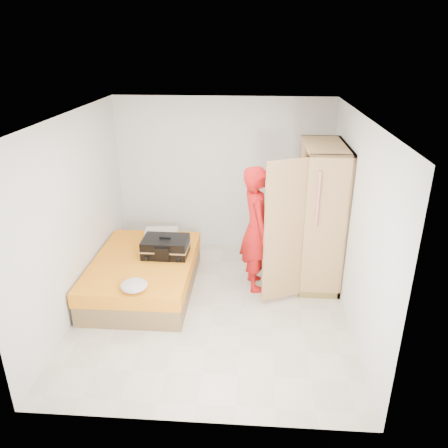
# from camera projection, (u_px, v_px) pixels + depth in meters

# --- Properties ---
(room) EXTENTS (4.00, 4.02, 2.60)m
(room) POSITION_uv_depth(u_px,v_px,m) (212.00, 220.00, 5.56)
(room) COLOR beige
(room) RESTS_ON ground
(bed) EXTENTS (1.42, 2.02, 0.50)m
(bed) POSITION_uv_depth(u_px,v_px,m) (144.00, 274.00, 6.39)
(bed) COLOR brown
(bed) RESTS_ON ground
(wardrobe) EXTENTS (1.12, 1.43, 2.10)m
(wardrobe) POSITION_uv_depth(u_px,v_px,m) (317.00, 220.00, 6.36)
(wardrobe) COLOR tan
(wardrobe) RESTS_ON ground
(person) EXTENTS (0.58, 0.76, 1.85)m
(person) POSITION_uv_depth(u_px,v_px,m) (256.00, 229.00, 6.24)
(person) COLOR red
(person) RESTS_ON ground
(suitcase) EXTENTS (0.68, 0.52, 0.29)m
(suitcase) POSITION_uv_depth(u_px,v_px,m) (166.00, 247.00, 6.38)
(suitcase) COLOR black
(suitcase) RESTS_ON bed
(round_cushion) EXTENTS (0.34, 0.34, 0.13)m
(round_cushion) POSITION_uv_depth(u_px,v_px,m) (134.00, 285.00, 5.50)
(round_cushion) COLOR silver
(round_cushion) RESTS_ON bed
(pillow) EXTENTS (0.55, 0.32, 0.10)m
(pillow) POSITION_uv_depth(u_px,v_px,m) (162.00, 232.00, 7.05)
(pillow) COLOR silver
(pillow) RESTS_ON bed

